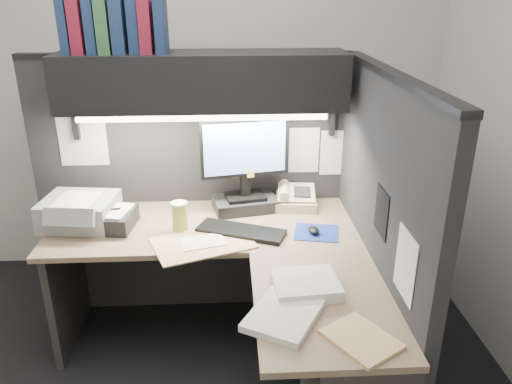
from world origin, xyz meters
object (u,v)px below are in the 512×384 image
(desk, at_px, (267,327))
(keyboard, at_px, (241,231))
(notebook_stack, at_px, (105,219))
(telephone, at_px, (296,198))
(printer, at_px, (80,211))
(monitor, at_px, (245,175))
(coffee_cup, at_px, (180,217))
(overhead_shelf, at_px, (203,81))

(desk, height_order, keyboard, keyboard)
(notebook_stack, bearing_deg, telephone, 11.61)
(telephone, relative_size, printer, 0.65)
(keyboard, bearing_deg, monitor, 105.89)
(keyboard, relative_size, coffee_cup, 3.05)
(desk, relative_size, notebook_stack, 5.40)
(keyboard, bearing_deg, notebook_stack, -166.81)
(monitor, distance_m, coffee_cup, 0.47)
(telephone, distance_m, notebook_stack, 1.12)
(coffee_cup, bearing_deg, printer, 168.28)
(overhead_shelf, relative_size, monitor, 2.77)
(overhead_shelf, height_order, printer, overhead_shelf)
(desk, relative_size, telephone, 6.74)
(monitor, distance_m, keyboard, 0.38)
(overhead_shelf, bearing_deg, printer, -168.72)
(desk, distance_m, telephone, 0.89)
(overhead_shelf, height_order, monitor, overhead_shelf)
(desk, height_order, overhead_shelf, overhead_shelf)
(desk, height_order, monitor, monitor)
(printer, bearing_deg, coffee_cup, -4.74)
(keyboard, height_order, notebook_stack, notebook_stack)
(overhead_shelf, height_order, telephone, overhead_shelf)
(monitor, bearing_deg, desk, -95.68)
(monitor, xyz_separation_m, telephone, (0.31, 0.03, -0.17))
(coffee_cup, bearing_deg, monitor, 35.36)
(coffee_cup, bearing_deg, telephone, 23.58)
(monitor, height_order, notebook_stack, monitor)
(desk, relative_size, overhead_shelf, 1.10)
(desk, height_order, coffee_cup, coffee_cup)
(notebook_stack, bearing_deg, coffee_cup, -9.44)
(telephone, relative_size, notebook_stack, 0.80)
(overhead_shelf, relative_size, keyboard, 3.24)
(telephone, distance_m, printer, 1.25)
(telephone, height_order, printer, printer)
(notebook_stack, bearing_deg, overhead_shelf, 18.56)
(telephone, bearing_deg, coffee_cup, -149.95)
(keyboard, bearing_deg, printer, -168.30)
(desk, height_order, telephone, telephone)
(coffee_cup, bearing_deg, notebook_stack, 170.56)
(telephone, height_order, notebook_stack, telephone)
(desk, xyz_separation_m, notebook_stack, (-0.86, 0.56, 0.33))
(desk, height_order, notebook_stack, notebook_stack)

